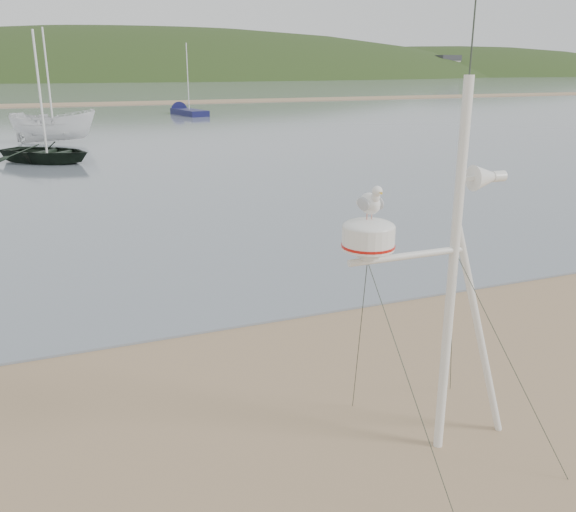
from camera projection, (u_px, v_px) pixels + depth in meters
name	position (u px, v px, depth m)	size (l,w,h in m)	color
water	(33.00, 88.00, 122.75)	(560.00, 256.00, 0.04)	slate
sandbar	(35.00, 105.00, 67.85)	(560.00, 7.00, 0.07)	#917354
hill_ridge	(93.00, 133.00, 226.42)	(620.00, 180.00, 80.00)	#203314
far_cottages	(42.00, 66.00, 179.28)	(294.40, 6.30, 8.00)	beige
mast_rig	(444.00, 353.00, 6.83)	(2.29, 2.44, 5.16)	white
boat_dark	(42.00, 113.00, 27.50)	(3.17, 0.92, 4.44)	black
boat_white	(50.00, 99.00, 34.48)	(1.85, 1.90, 4.92)	white
sailboat_blue_far	(182.00, 111.00, 56.31)	(2.79, 6.97, 6.75)	#131443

